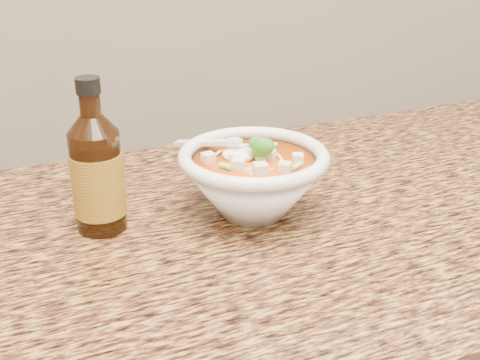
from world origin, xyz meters
name	(u,v)px	position (x,y,z in m)	size (l,w,h in m)	color
counter_slab	(246,230)	(0.00, 1.68, 0.88)	(4.00, 0.68, 0.04)	#A37B3B
soup_bowl	(253,181)	(0.01, 1.68, 0.95)	(0.20, 0.21, 0.11)	white
hot_sauce_bottle	(97,175)	(-0.19, 1.72, 0.98)	(0.08, 0.08, 0.20)	#321706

